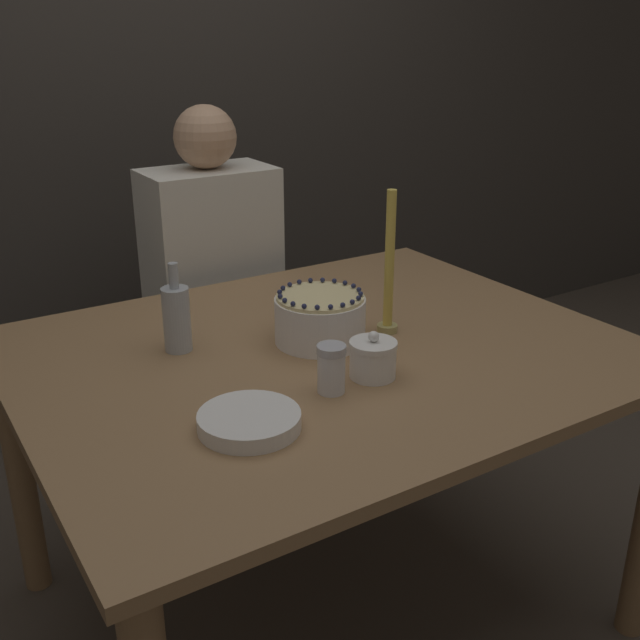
% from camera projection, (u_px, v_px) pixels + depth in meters
% --- Properties ---
extents(ground_plane, '(12.00, 12.00, 0.00)m').
position_uv_depth(ground_plane, '(322.00, 604.00, 2.04)').
color(ground_plane, '#4C4238').
extents(wall_behind, '(8.00, 0.05, 2.60)m').
position_uv_depth(wall_behind, '(112.00, 77.00, 2.66)').
color(wall_behind, '#38332D').
rests_on(wall_behind, ground_plane).
extents(dining_table, '(1.39, 1.12, 0.77)m').
position_uv_depth(dining_table, '(323.00, 388.00, 1.80)').
color(dining_table, '#936D47').
rests_on(dining_table, ground_plane).
extents(cake, '(0.22, 0.22, 0.13)m').
position_uv_depth(cake, '(320.00, 318.00, 1.78)').
color(cake, white).
rests_on(cake, dining_table).
extents(sugar_bowl, '(0.10, 0.10, 0.11)m').
position_uv_depth(sugar_bowl, '(373.00, 359.00, 1.60)').
color(sugar_bowl, white).
rests_on(sugar_bowl, dining_table).
extents(sugar_shaker, '(0.06, 0.06, 0.10)m').
position_uv_depth(sugar_shaker, '(331.00, 368.00, 1.53)').
color(sugar_shaker, white).
rests_on(sugar_shaker, dining_table).
extents(plate_stack, '(0.20, 0.20, 0.03)m').
position_uv_depth(plate_stack, '(249.00, 421.00, 1.40)').
color(plate_stack, white).
rests_on(plate_stack, dining_table).
extents(candle, '(0.05, 0.05, 0.35)m').
position_uv_depth(candle, '(389.00, 274.00, 1.80)').
color(candle, tan).
rests_on(candle, dining_table).
extents(bottle, '(0.06, 0.06, 0.21)m').
position_uv_depth(bottle, '(177.00, 317.00, 1.72)').
color(bottle, '#B2B7BC').
rests_on(bottle, dining_table).
extents(person_man_blue_shirt, '(0.40, 0.34, 1.26)m').
position_uv_depth(person_man_blue_shirt, '(216.00, 326.00, 2.47)').
color(person_man_blue_shirt, '#473D33').
rests_on(person_man_blue_shirt, ground_plane).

